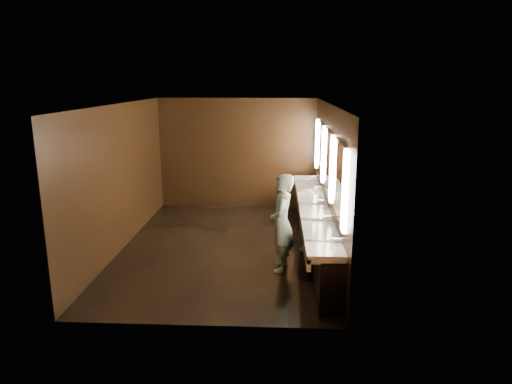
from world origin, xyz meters
The scene contains 10 objects.
floor centered at (0.00, 0.00, 0.00)m, with size 6.00×6.00×0.00m, color black.
ceiling centered at (0.00, 0.00, 2.80)m, with size 4.00×6.00×0.02m, color #2D2D2B.
wall_back centered at (0.00, 3.00, 1.40)m, with size 4.00×0.02×2.80m, color black.
wall_front centered at (0.00, -3.00, 1.40)m, with size 4.00×0.02×2.80m, color black.
wall_left centered at (-2.00, 0.00, 1.40)m, with size 0.02×6.00×2.80m, color black.
wall_right centered at (2.00, 0.00, 1.40)m, with size 0.02×6.00×2.80m, color black.
sink_counter centered at (1.79, 0.00, 0.50)m, with size 0.55×5.40×1.01m.
mirror_band centered at (1.98, 0.00, 1.75)m, with size 0.06×5.03×1.15m.
person centered at (1.12, -1.04, 0.85)m, with size 0.62×0.41×1.70m, color #96D7E0.
trash_bin centered at (1.58, -1.37, 0.25)m, with size 0.33×0.33×0.51m, color black.
Camera 1 is at (1.05, -8.52, 3.23)m, focal length 32.00 mm.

